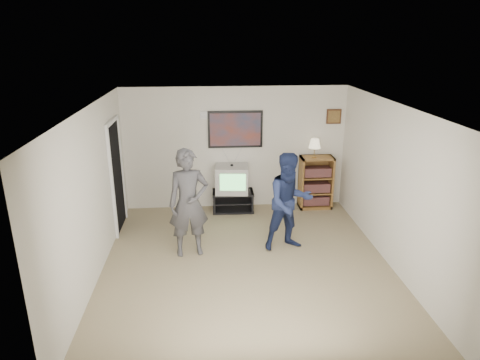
{
  "coord_description": "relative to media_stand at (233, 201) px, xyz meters",
  "views": [
    {
      "loc": [
        -0.59,
        -5.92,
        3.47
      ],
      "look_at": [
        -0.04,
        0.81,
        1.15
      ],
      "focal_mm": 32.0,
      "sensor_mm": 36.0,
      "label": 1
    }
  ],
  "objects": [
    {
      "name": "crt_television",
      "position": [
        -0.02,
        0.0,
        0.48
      ],
      "size": [
        0.7,
        0.6,
        0.55
      ],
      "primitive_type": null,
      "rotation": [
        0.0,
        0.0,
        -0.09
      ],
      "color": "#ADACA8",
      "rests_on": "media_stand"
    },
    {
      "name": "room_shell",
      "position": [
        0.07,
        -1.88,
        1.04
      ],
      "size": [
        4.51,
        5.0,
        2.51
      ],
      "color": "#796A4C",
      "rests_on": "ground"
    },
    {
      "name": "air_vent",
      "position": [
        -0.48,
        0.25,
        1.74
      ],
      "size": [
        0.28,
        0.02,
        0.14
      ],
      "primitive_type": "cube",
      "color": "white",
      "rests_on": "room_shell"
    },
    {
      "name": "controller_right",
      "position": [
        0.81,
        -1.42,
        0.85
      ],
      "size": [
        0.05,
        0.11,
        0.03
      ],
      "primitive_type": "cube",
      "rotation": [
        0.0,
        0.0,
        -0.13
      ],
      "color": "white",
      "rests_on": "person_short"
    },
    {
      "name": "bookshelf",
      "position": [
        1.73,
        0.05,
        0.34
      ],
      "size": [
        0.67,
        0.38,
        1.1
      ],
      "primitive_type": null,
      "color": "brown",
      "rests_on": "room_shell"
    },
    {
      "name": "controller_left",
      "position": [
        -0.83,
        -1.58,
        1.04
      ],
      "size": [
        0.04,
        0.12,
        0.03
      ],
      "primitive_type": "cube",
      "rotation": [
        0.0,
        0.0,
        0.04
      ],
      "color": "white",
      "rests_on": "person_tall"
    },
    {
      "name": "small_picture",
      "position": [
        2.07,
        0.25,
        1.67
      ],
      "size": [
        0.3,
        0.03,
        0.3
      ],
      "primitive_type": "cube",
      "color": "#331910",
      "rests_on": "room_shell"
    },
    {
      "name": "person_tall",
      "position": [
        -0.82,
        -1.75,
        0.68
      ],
      "size": [
        0.71,
        0.53,
        1.79
      ],
      "primitive_type": "imported",
      "rotation": [
        0.0,
        0.0,
        0.17
      ],
      "color": "#3E3D41",
      "rests_on": "room_shell"
    },
    {
      "name": "media_stand",
      "position": [
        0.0,
        0.0,
        0.0
      ],
      "size": [
        0.84,
        0.48,
        0.42
      ],
      "rotation": [
        0.0,
        0.0,
        -0.02
      ],
      "color": "black",
      "rests_on": "room_shell"
    },
    {
      "name": "poster",
      "position": [
        0.07,
        0.25,
        1.44
      ],
      "size": [
        1.1,
        0.03,
        0.75
      ],
      "primitive_type": "cube",
      "color": "black",
      "rests_on": "room_shell"
    },
    {
      "name": "person_short",
      "position": [
        0.83,
        -1.69,
        0.63
      ],
      "size": [
        0.93,
        0.79,
        1.67
      ],
      "primitive_type": "imported",
      "rotation": [
        0.0,
        0.0,
        0.22
      ],
      "color": "#1A2449",
      "rests_on": "room_shell"
    },
    {
      "name": "table_lamp",
      "position": [
        1.65,
        0.03,
        1.08
      ],
      "size": [
        0.24,
        0.24,
        0.38
      ],
      "primitive_type": null,
      "color": "#F9E9BC",
      "rests_on": "bookshelf"
    },
    {
      "name": "doorway",
      "position": [
        -2.16,
        -0.63,
        0.79
      ],
      "size": [
        0.03,
        0.85,
        2.0
      ],
      "primitive_type": "cube",
      "color": "black",
      "rests_on": "room_shell"
    }
  ]
}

